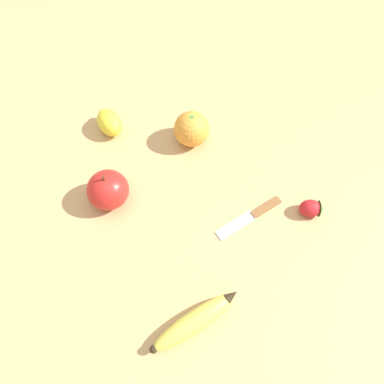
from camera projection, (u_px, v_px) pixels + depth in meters
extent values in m
plane|color=tan|center=(179.00, 200.00, 0.77)|extent=(3.00, 3.00, 0.00)
ellipsoid|color=#DBCC4C|center=(194.00, 322.00, 0.63)|extent=(0.11, 0.16, 0.03)
cone|color=#2D2314|center=(232.00, 295.00, 0.65)|extent=(0.03, 0.03, 0.03)
sphere|color=#2D2314|center=(154.00, 349.00, 0.61)|extent=(0.01, 0.01, 0.01)
sphere|color=orange|center=(192.00, 129.00, 0.81)|extent=(0.08, 0.08, 0.08)
cylinder|color=#3D8438|center=(192.00, 118.00, 0.78)|extent=(0.01, 0.01, 0.00)
ellipsoid|color=red|center=(310.00, 208.00, 0.74)|extent=(0.05, 0.05, 0.04)
cone|color=#3D8438|center=(321.00, 209.00, 0.74)|extent=(0.02, 0.03, 0.03)
ellipsoid|color=red|center=(108.00, 190.00, 0.74)|extent=(0.08, 0.08, 0.07)
cylinder|color=#4C3319|center=(103.00, 178.00, 0.70)|extent=(0.00, 0.00, 0.01)
ellipsoid|color=yellow|center=(109.00, 123.00, 0.84)|extent=(0.09, 0.08, 0.05)
sphere|color=yellow|center=(103.00, 112.00, 0.85)|extent=(0.02, 0.02, 0.02)
cube|color=silver|center=(235.00, 227.00, 0.73)|extent=(0.06, 0.09, 0.00)
cube|color=brown|center=(266.00, 207.00, 0.75)|extent=(0.05, 0.07, 0.01)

